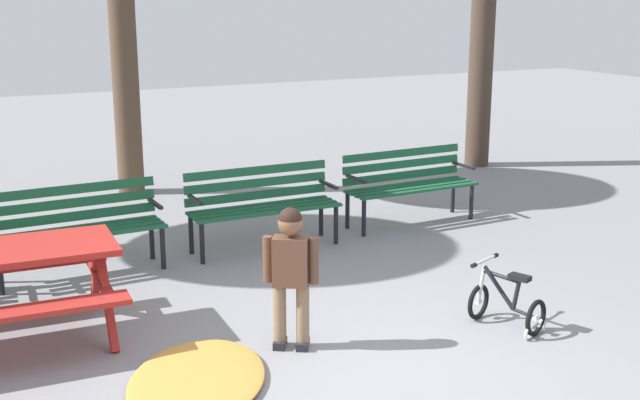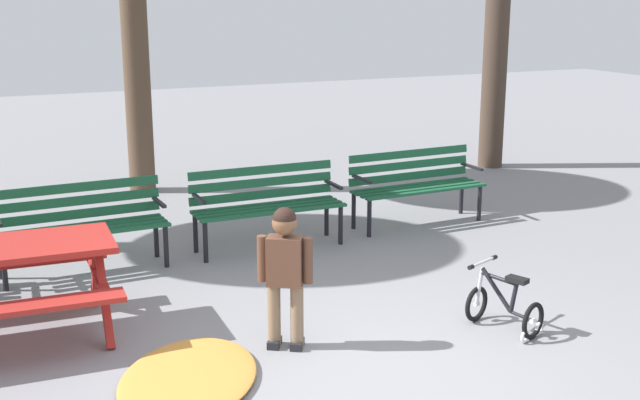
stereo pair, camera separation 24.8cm
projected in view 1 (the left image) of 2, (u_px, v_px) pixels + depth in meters
ground at (372, 380)px, 5.77m from camera, size 36.00×36.00×0.00m
park_bench_left at (77, 222)px, 7.82m from camera, size 1.62×0.51×0.85m
park_bench_right at (262, 200)px, 8.64m from camera, size 1.60×0.46×0.85m
park_bench_far_right at (408, 180)px, 9.58m from camera, size 1.62×0.52×0.85m
child_standing at (291, 266)px, 6.13m from camera, size 0.37×0.28×1.11m
kids_bicycle at (507, 304)px, 6.62m from camera, size 0.52×0.63×0.54m
leaf_pile at (197, 379)px, 5.70m from camera, size 1.47×1.62×0.07m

